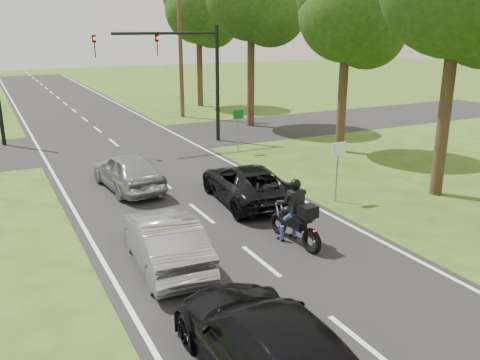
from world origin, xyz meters
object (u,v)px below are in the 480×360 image
at_px(utility_pole_far, 180,40).
at_px(sign_white, 338,157).
at_px(motorcycle_rider, 297,219).
at_px(silver_suv, 128,171).
at_px(silver_sedan, 164,240).
at_px(dark_suv, 247,183).
at_px(traffic_signal, 184,63).
at_px(dark_car_behind, 269,346).
at_px(sign_green, 238,120).

height_order(utility_pole_far, sign_white, utility_pole_far).
relative_size(motorcycle_rider, sign_white, 1.05).
bearing_deg(silver_suv, silver_sedan, 77.69).
distance_m(dark_suv, traffic_signal, 10.28).
distance_m(dark_car_behind, sign_white, 10.01).
relative_size(motorcycle_rider, traffic_signal, 0.35).
bearing_deg(silver_suv, dark_car_behind, 81.36).
xyz_separation_m(dark_suv, silver_sedan, (-4.22, -3.51, 0.04)).
bearing_deg(sign_white, silver_suv, 142.85).
distance_m(silver_suv, sign_white, 7.74).
relative_size(traffic_signal, sign_white, 3.00).
bearing_deg(dark_car_behind, silver_suv, -93.08).
bearing_deg(motorcycle_rider, traffic_signal, 77.53).
xyz_separation_m(motorcycle_rider, silver_sedan, (-3.74, 0.39, -0.05)).
relative_size(silver_sedan, sign_green, 1.98).
height_order(silver_suv, utility_pole_far, utility_pole_far).
distance_m(motorcycle_rider, sign_white, 4.17).
distance_m(motorcycle_rider, sign_green, 11.04).
distance_m(dark_suv, dark_car_behind, 9.57).
xyz_separation_m(silver_suv, traffic_signal, (4.77, 6.37, 3.41)).
distance_m(utility_pole_far, sign_white, 19.39).
bearing_deg(silver_sedan, dark_suv, -136.21).
bearing_deg(utility_pole_far, dark_suv, -103.71).
xyz_separation_m(dark_car_behind, sign_white, (6.91, 7.19, 0.86)).
height_order(traffic_signal, sign_white, traffic_signal).
bearing_deg(dark_suv, silver_sedan, 45.30).
distance_m(dark_suv, silver_suv, 4.63).
bearing_deg(utility_pole_far, sign_green, -96.73).
bearing_deg(dark_suv, motorcycle_rider, 88.51).
xyz_separation_m(motorcycle_rider, utility_pole_far, (4.77, 21.47, 4.33)).
bearing_deg(dark_suv, silver_suv, -38.14).
bearing_deg(utility_pole_far, motorcycle_rider, -102.52).
distance_m(traffic_signal, utility_pole_far, 8.55).
bearing_deg(motorcycle_rider, sign_green, 67.23).
bearing_deg(traffic_signal, dark_suv, -98.46).
distance_m(motorcycle_rider, dark_car_behind, 5.98).
xyz_separation_m(dark_suv, sign_white, (2.79, -1.45, 0.93)).
distance_m(dark_suv, sign_white, 3.27).
xyz_separation_m(silver_sedan, utility_pole_far, (8.51, 21.08, 4.38)).
height_order(dark_car_behind, sign_white, sign_white).
height_order(silver_sedan, sign_green, sign_green).
bearing_deg(sign_green, traffic_signal, 117.38).
relative_size(dark_car_behind, traffic_signal, 0.79).
relative_size(traffic_signal, utility_pole_far, 0.64).
height_order(silver_sedan, traffic_signal, traffic_signal).
relative_size(motorcycle_rider, utility_pole_far, 0.22).
xyz_separation_m(dark_car_behind, sign_green, (7.11, 15.19, 0.86)).
distance_m(dark_suv, silver_sedan, 5.49).
height_order(silver_suv, traffic_signal, traffic_signal).
height_order(motorcycle_rider, dark_car_behind, motorcycle_rider).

